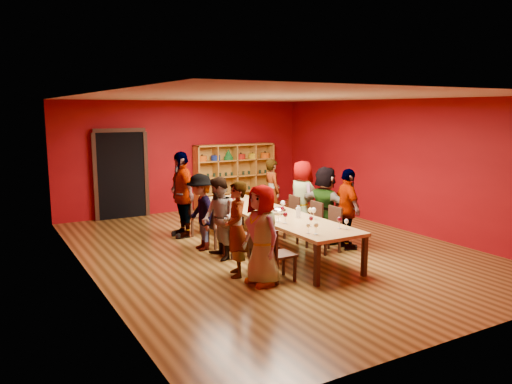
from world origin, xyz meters
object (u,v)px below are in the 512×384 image
person_left_0 (262,235)px  wine_bottle (238,194)px  person_left_4 (182,194)px  person_left_3 (201,212)px  chair_person_right_1 (331,227)px  chair_person_right_2 (312,221)px  person_right_4 (272,191)px  person_left_1 (237,229)px  chair_person_right_3 (290,214)px  chair_person_left_3 (216,223)px  spittoon_bowl (279,211)px  tasting_table (272,215)px  person_right_2 (325,205)px  chair_person_right_4 (260,204)px  person_left_2 (219,218)px  chair_person_left_1 (259,243)px  chair_person_left_2 (233,231)px  shelving_unit (234,173)px  chair_person_left_4 (193,213)px  person_right_3 (302,198)px  person_right_1 (347,209)px  chair_person_left_0 (276,251)px

person_left_0 → wine_bottle: (1.32, 3.32, 0.07)m
person_left_0 → person_left_4: person_left_4 is taller
person_left_0 → person_left_3: bearing=174.9°
chair_person_right_1 → chair_person_right_2: bearing=90.0°
person_left_0 → person_right_4: (2.43, 3.63, -0.01)m
person_left_1 → person_right_4: bearing=160.6°
chair_person_right_3 → person_right_4: (0.34, 1.30, 0.29)m
chair_person_left_3 → spittoon_bowl: size_ratio=3.30×
chair_person_left_3 → chair_person_right_1: same height
tasting_table → person_right_4: 2.36m
person_left_4 → chair_person_right_2: size_ratio=2.11×
person_right_2 → chair_person_right_4: 2.17m
person_left_3 → chair_person_right_4: (2.14, 1.33, -0.27)m
person_left_2 → spittoon_bowl: 1.25m
chair_person_left_1 → chair_person_left_2: 1.01m
person_right_4 → shelving_unit: bearing=1.7°
chair_person_left_3 → chair_person_right_1: (1.82, -1.40, 0.00)m
shelving_unit → chair_person_left_4: shelving_unit is taller
shelving_unit → chair_person_left_2: bearing=-117.7°
tasting_table → person_left_2: (-1.19, -0.08, 0.07)m
chair_person_right_3 → person_right_3: size_ratio=0.54×
shelving_unit → person_left_3: bearing=-125.7°
shelving_unit → person_left_3: size_ratio=1.57×
shelving_unit → person_right_1: (-0.08, -5.04, -0.17)m
chair_person_right_3 → person_right_4: bearing=75.5°
chair_person_right_2 → chair_person_right_3: 0.82m
chair_person_left_2 → person_left_4: 1.99m
person_left_2 → chair_person_right_1: bearing=76.2°
person_left_1 → chair_person_right_4: person_left_1 is taller
tasting_table → person_right_4: bearing=58.1°
person_left_3 → chair_person_left_2: bearing=28.2°
chair_person_right_4 → person_left_4: bearing=-175.7°
chair_person_left_2 → person_left_2: 0.39m
person_left_1 → person_left_4: size_ratio=0.85×
tasting_table → chair_person_left_3: 1.15m
chair_person_right_1 → shelving_unit: bearing=84.5°
person_left_3 → chair_person_left_1: bearing=15.5°
person_left_0 → person_left_4: bearing=173.5°
person_right_3 → person_right_4: size_ratio=1.04×
person_left_1 → chair_person_left_3: person_left_1 is taller
chair_person_left_0 → person_left_4: (-0.25, 3.48, 0.44)m
chair_person_left_2 → chair_person_right_1: size_ratio=1.00×
chair_person_left_1 → chair_person_left_3: same height
tasting_table → chair_person_right_4: size_ratio=5.06×
person_left_0 → tasting_table: bearing=137.9°
person_left_0 → chair_person_right_1: person_left_0 is taller
shelving_unit → person_right_4: (-0.15, -2.32, -0.19)m
chair_person_left_2 → chair_person_left_0: bearing=-90.0°
person_left_4 → person_right_2: person_left_4 is taller
shelving_unit → chair_person_left_0: bearing=-111.2°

